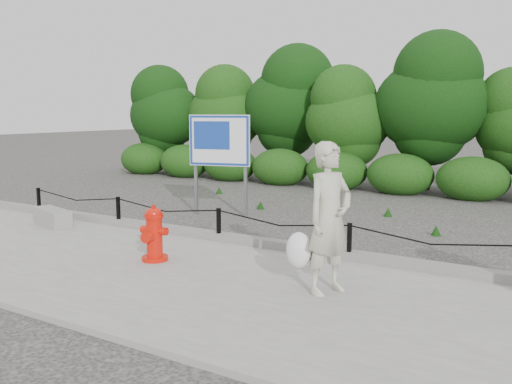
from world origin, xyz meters
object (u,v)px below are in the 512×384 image
object	(u,v)px
advertising_sign	(219,145)
concrete_block	(52,217)
pedestrian	(327,220)
fire_hydrant	(154,234)

from	to	relation	value
advertising_sign	concrete_block	bearing A→B (deg)	-139.80
pedestrian	advertising_sign	bearing A→B (deg)	69.54
fire_hydrant	concrete_block	xyz separation A→B (m)	(-3.56, 0.90, -0.25)
fire_hydrant	advertising_sign	xyz separation A→B (m)	(-1.46, 3.89, 1.14)
concrete_block	advertising_sign	size ratio (longest dim) A/B	0.47
concrete_block	advertising_sign	xyz separation A→B (m)	(2.10, 2.99, 1.38)
fire_hydrant	concrete_block	size ratio (longest dim) A/B	0.82
pedestrian	advertising_sign	distance (m)	5.89
advertising_sign	pedestrian	bearing A→B (deg)	-56.18
pedestrian	concrete_block	world-z (taller)	pedestrian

